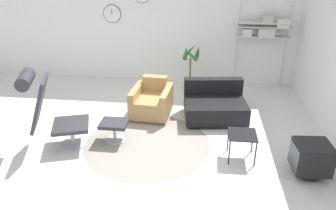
{
  "coord_description": "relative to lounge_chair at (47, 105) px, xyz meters",
  "views": [
    {
      "loc": [
        0.85,
        -4.89,
        2.9
      ],
      "look_at": [
        0.26,
        0.15,
        0.55
      ],
      "focal_mm": 35.0,
      "sensor_mm": 36.0,
      "label": 1
    }
  ],
  "objects": [
    {
      "name": "ottoman",
      "position": [
        0.96,
        0.31,
        -0.5
      ],
      "size": [
        0.45,
        0.38,
        0.36
      ],
      "color": "#BCBCC1",
      "rests_on": "ground_plane"
    },
    {
      "name": "armchair_red",
      "position": [
        1.43,
        1.38,
        -0.49
      ],
      "size": [
        0.78,
        0.88,
        0.7
      ],
      "rotation": [
        0.0,
        0.0,
        3.07
      ],
      "color": "silver",
      "rests_on": "ground_plane"
    },
    {
      "name": "round_rug",
      "position": [
        1.53,
        0.27,
        -0.75
      ],
      "size": [
        2.11,
        2.11,
        0.01
      ],
      "color": "gray",
      "rests_on": "ground_plane"
    },
    {
      "name": "lounge_chair",
      "position": [
        0.0,
        0.0,
        0.0
      ],
      "size": [
        1.06,
        0.82,
        1.3
      ],
      "rotation": [
        0.0,
        0.0,
        -1.26
      ],
      "color": "#BCBCC1",
      "rests_on": "ground_plane"
    },
    {
      "name": "side_table",
      "position": [
        3.04,
        0.02,
        -0.37
      ],
      "size": [
        0.42,
        0.42,
        0.43
      ],
      "color": "black",
      "rests_on": "ground_plane"
    },
    {
      "name": "couch_low",
      "position": [
        2.64,
        1.38,
        -0.51
      ],
      "size": [
        1.25,
        1.05,
        0.69
      ],
      "rotation": [
        0.0,
        0.0,
        3.27
      ],
      "color": "black",
      "rests_on": "ground_plane"
    },
    {
      "name": "potted_plant",
      "position": [
        2.1,
        2.7,
        -0.29
      ],
      "size": [
        0.43,
        0.42,
        1.14
      ],
      "color": "brown",
      "rests_on": "ground_plane"
    },
    {
      "name": "shelf_unit",
      "position": [
        3.71,
        3.12,
        0.63
      ],
      "size": [
        1.16,
        0.28,
        1.96
      ],
      "color": "#BCBCC1",
      "rests_on": "ground_plane"
    },
    {
      "name": "crt_television",
      "position": [
        3.97,
        -0.3,
        -0.48
      ],
      "size": [
        0.53,
        0.49,
        0.51
      ],
      "rotation": [
        0.0,
        0.0,
        1.65
      ],
      "color": "black",
      "rests_on": "ground_plane"
    },
    {
      "name": "ground_plane",
      "position": [
        1.56,
        0.52,
        -0.76
      ],
      "size": [
        12.0,
        12.0,
        0.0
      ],
      "primitive_type": "plane",
      "color": "silver"
    },
    {
      "name": "wall_back",
      "position": [
        1.56,
        3.38,
        0.64
      ],
      "size": [
        12.0,
        0.09,
        2.8
      ],
      "color": "white",
      "rests_on": "ground_plane"
    }
  ]
}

